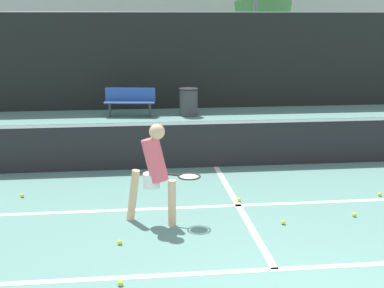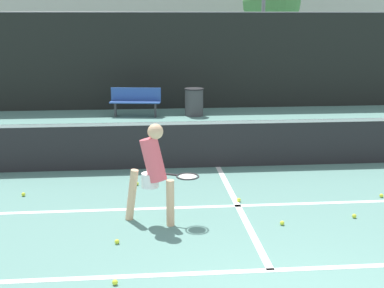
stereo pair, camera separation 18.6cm
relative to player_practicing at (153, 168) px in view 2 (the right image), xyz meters
name	(u,v)px [view 2 (the right image)]	position (x,y,z in m)	size (l,w,h in m)	color
court_baseline_near	(271,270)	(1.36, -1.66, -0.83)	(11.00, 0.10, 0.01)	white
court_service_line	(238,206)	(1.36, 0.60, -0.83)	(8.25, 0.10, 0.01)	white
court_center_mark	(238,205)	(1.36, 0.62, -0.83)	(0.10, 4.57, 0.01)	white
net	(218,142)	(1.36, 2.91, -0.33)	(11.09, 0.09, 1.07)	slate
fence_back	(188,61)	(1.36, 10.06, 0.72)	(24.00, 0.06, 3.12)	black
player_practicing	(153,168)	(0.00, 0.00, 0.00)	(1.18, 0.50, 1.51)	#DBAD84
tennis_ball_scattered_0	(23,194)	(-2.19, 1.41, -0.80)	(0.07, 0.07, 0.07)	#D1E033
tennis_ball_scattered_1	(282,223)	(1.87, -0.27, -0.80)	(0.07, 0.07, 0.07)	#D1E033
tennis_ball_scattered_2	(381,196)	(3.85, 0.78, -0.80)	(0.07, 0.07, 0.07)	#D1E033
tennis_ball_scattered_3	(137,184)	(-0.27, 1.83, -0.80)	(0.07, 0.07, 0.07)	#D1E033
tennis_ball_scattered_6	(354,216)	(3.03, -0.09, -0.80)	(0.07, 0.07, 0.07)	#D1E033
tennis_ball_scattered_7	(117,242)	(-0.52, -0.71, -0.80)	(0.07, 0.07, 0.07)	#D1E033
tennis_ball_scattered_8	(115,282)	(-0.49, -1.85, -0.80)	(0.07, 0.07, 0.07)	#D1E033
tennis_ball_scattered_9	(239,200)	(1.41, 0.79, -0.80)	(0.07, 0.07, 0.07)	#D1E033
courtside_bench	(136,101)	(-0.35, 8.78, -0.37)	(1.57, 0.59, 0.86)	#2D519E
trash_bin	(194,102)	(1.43, 8.69, -0.41)	(0.59, 0.59, 0.84)	#3F3F42
parked_car	(149,81)	(0.09, 12.29, -0.19)	(1.62, 4.35, 1.53)	silver
tree_west	(271,2)	(6.48, 20.06, 2.84)	(2.93, 2.93, 5.16)	brown
building_far	(166,28)	(1.36, 25.86, 1.47)	(36.00, 2.40, 4.61)	#B2ADA3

